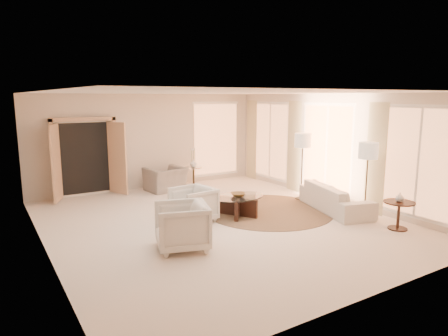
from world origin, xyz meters
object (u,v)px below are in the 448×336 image
coffee_table (238,204)px  side_table (194,175)px  end_table (399,210)px  floor_lamp_near (303,143)px  side_vase (193,163)px  armchair_right (182,224)px  accent_chair (165,175)px  end_vase (400,197)px  floor_lamp_far (368,154)px  sofa (335,198)px  armchair_left (193,203)px  bowl (238,195)px

coffee_table → side_table: (0.57, 3.29, 0.07)m
end_table → floor_lamp_near: (-0.00, 2.92, 1.10)m
side_vase → side_table: bearing=-63.4°
armchair_right → end_table: armchair_right is taller
accent_chair → side_vase: 1.00m
side_table → side_vase: (-0.00, 0.00, 0.35)m
floor_lamp_near → end_vase: 3.03m
end_vase → side_vase: size_ratio=0.83×
armchair_right → coffee_table: (1.98, 1.14, -0.17)m
end_table → end_vase: size_ratio=3.26×
end_table → floor_lamp_near: 3.12m
floor_lamp_far → coffee_table: bearing=144.0°
coffee_table → floor_lamp_near: size_ratio=0.76×
accent_chair → sofa: bearing=114.9°
armchair_right → coffee_table: size_ratio=0.69×
armchair_left → accent_chair: accent_chair is taller
coffee_table → end_table: size_ratio=2.15×
end_table → side_table: 6.07m
accent_chair → floor_lamp_far: bearing=110.7°
armchair_left → side_vase: size_ratio=3.69×
coffee_table → sofa: bearing=-20.7°
side_table → floor_lamp_near: bearing=-59.1°
sofa → end_vase: bearing=-161.8°
coffee_table → floor_lamp_far: 3.08m
sofa → coffee_table: 2.41m
side_table → floor_lamp_near: floor_lamp_near is taller
side_table → side_vase: bearing=116.6°
floor_lamp_far → side_vase: floor_lamp_far is taller
side_table → bowl: (-0.57, -3.29, 0.14)m
floor_lamp_near → side_vase: 3.47m
coffee_table → floor_lamp_far: floor_lamp_far is taller
coffee_table → side_table: bearing=80.2°
floor_lamp_far → armchair_left: bearing=151.3°
accent_chair → end_vase: accent_chair is taller
armchair_left → side_table: 3.53m
end_table → floor_lamp_near: floor_lamp_near is taller
coffee_table → bowl: 0.21m
end_table → side_vase: (-1.74, 5.82, 0.31)m
armchair_right → end_vase: (4.28, -1.39, 0.22)m
end_vase → side_vase: side_vase is taller
bowl → floor_lamp_far: bearing=-36.0°
armchair_right → side_vase: 5.12m
armchair_right → accent_chair: size_ratio=0.88×
armchair_left → bowl: size_ratio=2.52×
bowl → side_table: bearing=80.2°
floor_lamp_near → bowl: 2.54m
armchair_right → floor_lamp_far: 4.43m
armchair_right → end_table: size_ratio=1.49×
sofa → end_table: (0.05, -1.67, 0.09)m
armchair_left → side_vase: armchair_left is taller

